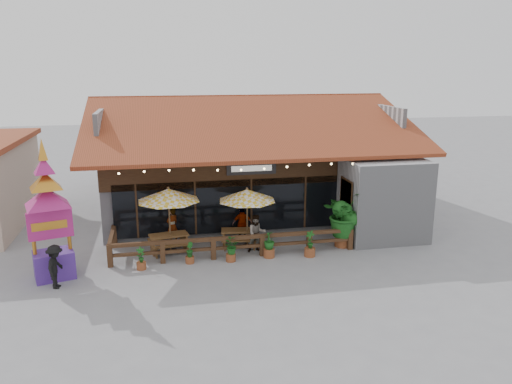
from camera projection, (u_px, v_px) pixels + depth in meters
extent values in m
plane|color=gray|center=(271.00, 250.00, 21.01)|extent=(100.00, 100.00, 0.00)
cube|color=#A4A4A9|center=(243.00, 171.00, 27.17)|extent=(14.00, 10.00, 4.00)
cube|color=#3B2512|center=(228.00, 169.00, 21.76)|extent=(11.00, 0.16, 1.60)
cube|color=black|center=(229.00, 206.00, 22.16)|extent=(10.00, 0.12, 2.40)
cube|color=#EAB969|center=(228.00, 205.00, 22.35)|extent=(9.80, 0.05, 2.20)
cube|color=#A4A4A9|center=(383.00, 199.00, 22.18)|extent=(3.50, 2.70, 3.60)
cube|color=red|center=(346.00, 198.00, 21.64)|extent=(0.06, 1.20, 1.50)
cube|color=#3B2512|center=(346.00, 198.00, 21.64)|extent=(0.04, 1.34, 1.64)
cube|color=#943B21|center=(255.00, 125.00, 23.13)|extent=(15.50, 7.05, 2.37)
cube|color=#943B21|center=(232.00, 112.00, 29.79)|extent=(15.50, 7.05, 2.37)
cube|color=#943B21|center=(242.00, 96.00, 26.18)|extent=(15.50, 0.30, 0.12)
cube|color=#A4A4A9|center=(106.00, 124.00, 25.18)|extent=(0.20, 9.00, 1.80)
cube|color=#A4A4A9|center=(366.00, 118.00, 27.84)|extent=(0.20, 9.00, 1.80)
cube|color=black|center=(251.00, 168.00, 21.84)|extent=(2.20, 0.10, 0.55)
cube|color=silver|center=(252.00, 168.00, 21.78)|extent=(1.80, 0.02, 0.25)
cube|color=#3B2512|center=(137.00, 211.00, 21.36)|extent=(0.08, 0.08, 2.40)
cube|color=#3B2512|center=(195.00, 208.00, 21.84)|extent=(0.08, 0.08, 2.40)
cube|color=#3B2512|center=(251.00, 205.00, 22.31)|extent=(0.08, 0.08, 2.40)
cube|color=#3B2512|center=(305.00, 202.00, 22.79)|extent=(0.08, 0.08, 2.40)
sphere|color=#FFD78C|center=(119.00, 174.00, 19.07)|extent=(0.09, 0.09, 0.09)
sphere|color=#FFD78C|center=(144.00, 172.00, 19.24)|extent=(0.09, 0.09, 0.09)
sphere|color=#FFD78C|center=(169.00, 170.00, 19.42)|extent=(0.09, 0.09, 0.09)
sphere|color=#FFD78C|center=(194.00, 170.00, 19.61)|extent=(0.09, 0.09, 0.09)
sphere|color=#FFD78C|center=(218.00, 170.00, 19.80)|extent=(0.09, 0.09, 0.09)
sphere|color=#FFD78C|center=(241.00, 170.00, 19.99)|extent=(0.09, 0.09, 0.09)
sphere|color=#FFD78C|center=(264.00, 169.00, 20.16)|extent=(0.09, 0.09, 0.09)
sphere|color=#FFD78C|center=(287.00, 167.00, 20.33)|extent=(0.09, 0.09, 0.09)
sphere|color=#FFD78C|center=(309.00, 165.00, 20.51)|extent=(0.09, 0.09, 0.09)
sphere|color=#FFD78C|center=(331.00, 164.00, 20.68)|extent=(0.09, 0.09, 0.09)
sphere|color=#FFD78C|center=(353.00, 164.00, 20.87)|extent=(0.09, 0.09, 0.09)
cube|color=#492F1A|center=(110.00, 256.00, 19.19)|extent=(0.20, 0.20, 0.90)
cube|color=#492F1A|center=(163.00, 252.00, 19.57)|extent=(0.20, 0.20, 0.90)
cube|color=#492F1A|center=(213.00, 249.00, 19.95)|extent=(0.20, 0.20, 0.90)
cube|color=#492F1A|center=(262.00, 245.00, 20.33)|extent=(0.20, 0.20, 0.90)
cube|color=#492F1A|center=(309.00, 242.00, 20.71)|extent=(0.20, 0.20, 0.90)
cube|color=#492F1A|center=(350.00, 239.00, 21.05)|extent=(0.20, 0.20, 0.90)
cube|color=#492F1A|center=(235.00, 238.00, 20.02)|extent=(9.80, 0.16, 0.14)
cube|color=#492F1A|center=(236.00, 247.00, 20.12)|extent=(9.80, 0.12, 0.12)
cube|color=#492F1A|center=(112.00, 236.00, 20.28)|extent=(0.16, 2.50, 0.14)
cube|color=#492F1A|center=(115.00, 236.00, 21.47)|extent=(0.20, 0.20, 0.90)
cylinder|color=brown|center=(170.00, 221.00, 20.64)|extent=(0.07, 0.07, 2.61)
cone|color=yellow|center=(168.00, 195.00, 20.36)|extent=(3.35, 3.35, 0.51)
sphere|color=brown|center=(168.00, 188.00, 20.29)|extent=(0.11, 0.11, 0.11)
cylinder|color=black|center=(171.00, 250.00, 20.95)|extent=(0.50, 0.50, 0.07)
cylinder|color=brown|center=(247.00, 219.00, 21.13)|extent=(0.06, 0.06, 2.47)
cone|color=yellow|center=(247.00, 195.00, 20.86)|extent=(3.03, 3.03, 0.48)
sphere|color=brown|center=(247.00, 189.00, 20.80)|extent=(0.11, 0.11, 0.11)
cylinder|color=black|center=(247.00, 246.00, 21.42)|extent=(0.47, 0.47, 0.06)
cube|color=brown|center=(169.00, 235.00, 20.71)|extent=(1.68, 1.01, 0.06)
cube|color=brown|center=(153.00, 245.00, 20.55)|extent=(0.20, 0.69, 0.73)
cube|color=brown|center=(185.00, 241.00, 21.05)|extent=(0.20, 0.69, 0.73)
cube|color=brown|center=(172.00, 246.00, 20.30)|extent=(1.60, 0.56, 0.05)
cube|color=brown|center=(166.00, 238.00, 21.27)|extent=(1.60, 0.56, 0.05)
cube|color=brown|center=(239.00, 230.00, 21.38)|extent=(1.61, 0.92, 0.06)
cube|color=brown|center=(224.00, 238.00, 21.43)|extent=(0.17, 0.67, 0.71)
cube|color=brown|center=(255.00, 238.00, 21.50)|extent=(0.17, 0.67, 0.71)
cube|color=brown|center=(239.00, 241.00, 20.94)|extent=(1.55, 0.48, 0.05)
cube|color=brown|center=(239.00, 233.00, 21.95)|extent=(1.55, 0.48, 0.05)
cube|color=#4A2589|center=(54.00, 265.00, 18.18)|extent=(1.60, 1.37, 1.02)
cube|color=#A81F6C|center=(50.00, 225.00, 17.81)|extent=(1.53, 0.64, 1.02)
cube|color=#C57E22|center=(49.00, 226.00, 17.69)|extent=(1.15, 0.36, 0.30)
cylinder|color=#C57E22|center=(33.00, 230.00, 17.73)|extent=(0.14, 0.14, 1.70)
cylinder|color=#C57E22|center=(68.00, 228.00, 17.96)|extent=(0.14, 0.14, 1.70)
pyramid|color=#A81F6C|center=(46.00, 188.00, 17.47)|extent=(2.54, 2.54, 0.68)
pyramid|color=#C57E22|center=(45.00, 172.00, 17.34)|extent=(1.80, 1.80, 0.60)
pyramid|color=#A81F6C|center=(43.00, 157.00, 17.20)|extent=(1.16, 1.16, 0.60)
pyramid|color=#C57E22|center=(41.00, 138.00, 17.04)|extent=(0.53, 0.53, 0.77)
cylinder|color=brown|center=(342.00, 241.00, 21.45)|extent=(0.66, 0.66, 0.48)
imported|color=#19571A|center=(344.00, 213.00, 21.15)|extent=(2.36, 2.33, 1.98)
sphere|color=#19571A|center=(348.00, 222.00, 21.17)|extent=(0.66, 0.66, 0.66)
sphere|color=#19571A|center=(339.00, 216.00, 21.31)|extent=(0.57, 0.57, 0.57)
imported|color=#3B2512|center=(172.00, 226.00, 21.69)|extent=(0.69, 0.64, 1.59)
imported|color=#3B2512|center=(257.00, 233.00, 20.68)|extent=(0.80, 0.63, 1.61)
imported|color=#3B2512|center=(242.00, 224.00, 22.07)|extent=(0.91, 0.41, 1.53)
imported|color=black|center=(56.00, 267.00, 17.29)|extent=(0.72, 1.09, 1.58)
cylinder|color=brown|center=(141.00, 266.00, 19.02)|extent=(0.36, 0.36, 0.29)
imported|color=#19571A|center=(141.00, 255.00, 18.91)|extent=(0.36, 0.29, 0.60)
cylinder|color=brown|center=(190.00, 260.00, 19.62)|extent=(0.35, 0.35, 0.28)
imported|color=#19571A|center=(189.00, 250.00, 19.52)|extent=(0.29, 0.35, 0.58)
cylinder|color=brown|center=(231.00, 257.00, 19.82)|extent=(0.39, 0.39, 0.31)
imported|color=#19571A|center=(231.00, 246.00, 19.70)|extent=(0.76, 0.76, 0.64)
cylinder|color=brown|center=(269.00, 253.00, 20.22)|extent=(0.45, 0.45, 0.36)
imported|color=#19571A|center=(269.00, 240.00, 20.08)|extent=(0.59, 0.59, 0.75)
cylinder|color=brown|center=(310.00, 252.00, 20.32)|extent=(0.45, 0.45, 0.36)
imported|color=#19571A|center=(310.00, 239.00, 20.18)|extent=(0.44, 0.47, 0.74)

